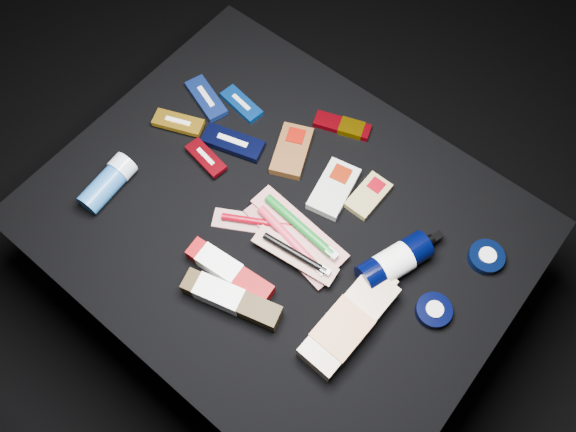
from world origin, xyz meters
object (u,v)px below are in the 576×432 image
Objects in this scene: lotion_bottle at (395,262)px; toothpaste_carton_red at (226,270)px; bodywash_bottle at (348,324)px; deodorant_stick at (108,183)px.

lotion_bottle reaches higher than toothpaste_carton_red.
lotion_bottle is 0.84× the size of bodywash_bottle.
toothpaste_carton_red is (0.32, 0.01, -0.01)m from deodorant_stick.
deodorant_stick reaches higher than bodywash_bottle.
deodorant_stick is 0.32m from toothpaste_carton_red.
bodywash_bottle is at bearing 2.73° from deodorant_stick.
bodywash_bottle is at bearing -69.80° from lotion_bottle.
lotion_bottle is 1.43× the size of deodorant_stick.
lotion_bottle is 1.01× the size of toothpaste_carton_red.
bodywash_bottle is (0.00, -0.16, -0.01)m from lotion_bottle.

